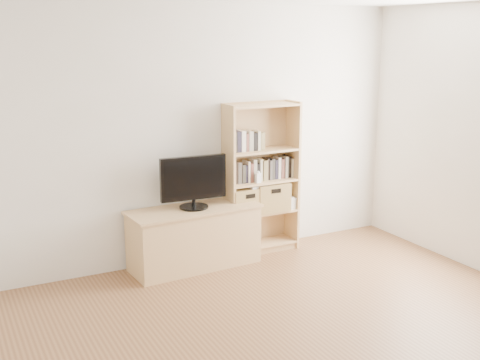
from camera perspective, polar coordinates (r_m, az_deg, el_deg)
back_wall at (r=6.14m, az=-3.52°, el=4.32°), size 4.50×0.02×2.60m
tv_stand at (r=6.09m, az=-4.35°, el=-5.54°), size 1.32×0.56×0.59m
bookshelf at (r=6.38m, az=2.05°, el=0.15°), size 0.81×0.29×1.61m
television at (r=5.92m, az=-4.45°, el=-0.19°), size 0.67×0.09×0.53m
books_row_mid at (r=6.37m, az=1.98°, el=1.01°), size 0.84×0.18×0.23m
books_row_upper at (r=6.23m, az=0.56°, el=3.70°), size 0.38×0.15×0.20m
baby_monitor at (r=6.25m, az=1.74°, el=0.19°), size 0.06×0.04×0.10m
basket_left at (r=6.33m, az=0.36°, el=-1.97°), size 0.36×0.30×0.28m
basket_right at (r=6.47m, az=2.81°, el=-1.53°), size 0.38×0.32×0.31m
laptop at (r=6.37m, az=1.79°, el=-0.45°), size 0.32×0.24×0.02m
magazine_stack at (r=6.59m, az=4.15°, el=-2.15°), size 0.19×0.26×0.11m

